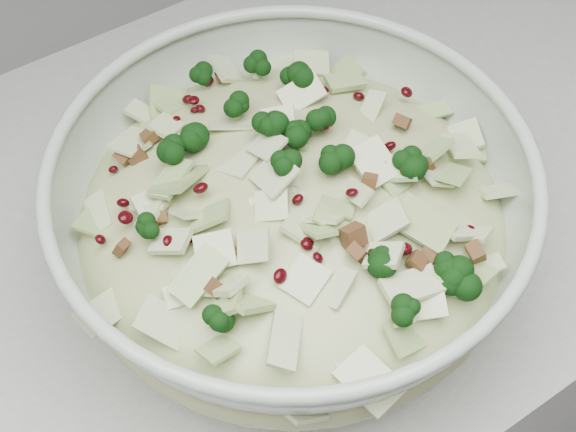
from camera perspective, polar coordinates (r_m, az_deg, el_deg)
The scene contains 3 objects.
counter at distance 1.13m, azimuth 0.86°, elevation -11.20°, with size 3.60×0.60×0.90m, color beige.
mixing_bowl at distance 0.61m, azimuth 0.27°, elevation -0.46°, with size 0.38×0.38×0.14m.
salad at distance 0.60m, azimuth 0.28°, elevation 0.87°, with size 0.42×0.42×0.14m.
Camera 1 is at (-0.29, 1.30, 1.47)m, focal length 50.00 mm.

